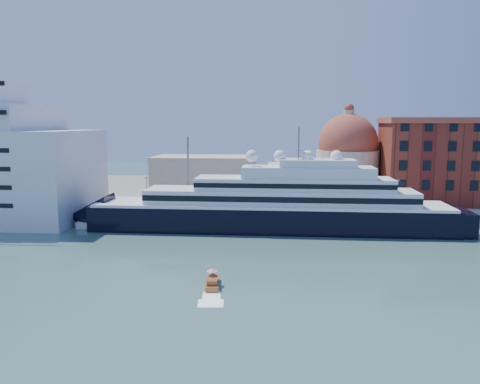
# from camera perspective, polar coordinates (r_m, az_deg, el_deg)

# --- Properties ---
(ground) EXTENTS (400.00, 400.00, 0.00)m
(ground) POSITION_cam_1_polar(r_m,az_deg,el_deg) (83.53, 2.94, -8.14)
(ground) COLOR #345A56
(ground) RESTS_ON ground
(quay) EXTENTS (180.00, 10.00, 2.50)m
(quay) POSITION_cam_1_polar(r_m,az_deg,el_deg) (116.27, 3.57, -2.79)
(quay) COLOR gray
(quay) RESTS_ON ground
(land) EXTENTS (260.00, 72.00, 2.00)m
(land) POSITION_cam_1_polar(r_m,az_deg,el_deg) (156.72, 3.96, 0.02)
(land) COLOR slate
(land) RESTS_ON ground
(quay_fence) EXTENTS (180.00, 0.10, 1.20)m
(quay_fence) POSITION_cam_1_polar(r_m,az_deg,el_deg) (111.50, 3.52, -2.30)
(quay_fence) COLOR slate
(quay_fence) RESTS_ON quay
(superyacht) EXTENTS (90.06, 12.49, 26.91)m
(superyacht) POSITION_cam_1_polar(r_m,az_deg,el_deg) (104.90, 2.32, -2.12)
(superyacht) COLOR black
(superyacht) RESTS_ON ground
(service_barge) EXTENTS (12.61, 4.88, 2.79)m
(service_barge) POSITION_cam_1_polar(r_m,az_deg,el_deg) (111.29, -15.99, -3.85)
(service_barge) COLOR white
(service_barge) RESTS_ON ground
(water_taxi) EXTENTS (2.51, 5.85, 2.70)m
(water_taxi) POSITION_cam_1_polar(r_m,az_deg,el_deg) (69.82, -3.38, -10.95)
(water_taxi) COLOR brown
(water_taxi) RESTS_ON ground
(warehouse) EXTENTS (43.00, 19.00, 23.25)m
(warehouse) POSITION_cam_1_polar(r_m,az_deg,el_deg) (141.27, 25.46, 3.53)
(warehouse) COLOR brown
(warehouse) RESTS_ON land
(church) EXTENTS (66.00, 18.00, 25.50)m
(church) POSITION_cam_1_polar(r_m,az_deg,el_deg) (138.40, 6.51, 3.00)
(church) COLOR beige
(church) RESTS_ON land
(lamp_posts) EXTENTS (120.80, 2.40, 18.00)m
(lamp_posts) POSITION_cam_1_polar(r_m,az_deg,el_deg) (114.22, -2.78, 1.38)
(lamp_posts) COLOR slate
(lamp_posts) RESTS_ON quay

